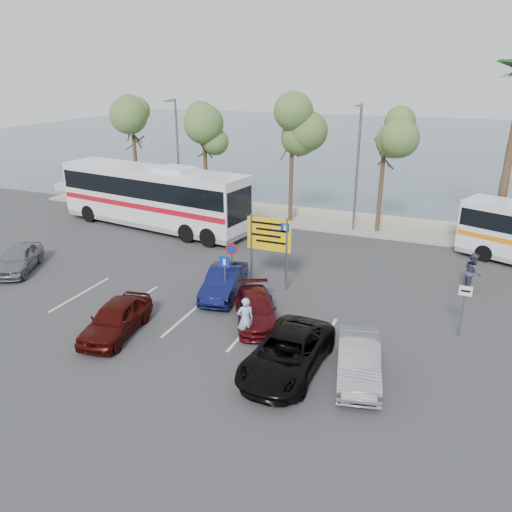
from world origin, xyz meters
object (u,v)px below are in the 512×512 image
at_px(suv_black, 287,353).
at_px(car_blue, 224,282).
at_px(car_silver_a, 18,259).
at_px(street_lamp_right, 357,162).
at_px(car_red, 116,319).
at_px(pedestrian_near, 245,319).
at_px(coach_bus_left, 153,199).
at_px(car_maroon, 256,309).
at_px(direction_sign, 269,240).
at_px(car_silver_b, 358,360).
at_px(pedestrian_far, 473,272).
at_px(street_lamp_left, 177,151).

bearing_deg(suv_black, car_blue, 136.79).
bearing_deg(car_silver_a, street_lamp_right, 15.73).
distance_m(car_silver_a, car_red, 9.72).
height_order(car_silver_a, pedestrian_near, pedestrian_near).
height_order(coach_bus_left, car_maroon, coach_bus_left).
height_order(car_silver_a, car_red, car_red).
height_order(direction_sign, car_silver_b, direction_sign).
bearing_deg(street_lamp_right, coach_bus_left, -162.71).
height_order(street_lamp_right, pedestrian_far, street_lamp_right).
bearing_deg(car_red, car_silver_a, 149.46).
distance_m(car_silver_b, pedestrian_far, 10.04).
distance_m(car_blue, car_maroon, 3.09).
distance_m(car_blue, car_silver_b, 8.42).
relative_size(car_silver_a, car_silver_b, 0.98).
distance_m(direction_sign, car_blue, 2.92).
bearing_deg(car_maroon, car_silver_a, 150.61).
bearing_deg(street_lamp_left, car_silver_a, -98.52).
relative_size(car_silver_b, pedestrian_near, 2.22).
bearing_deg(car_silver_b, pedestrian_near, 156.94).
xyz_separation_m(coach_bus_left, suv_black, (13.88, -12.95, -1.30)).
height_order(suv_black, pedestrian_far, pedestrian_far).
relative_size(direction_sign, pedestrian_near, 1.97).
bearing_deg(street_lamp_right, car_blue, -106.67).
bearing_deg(car_silver_b, car_maroon, 140.76).
distance_m(direction_sign, car_silver_b, 8.44).
xyz_separation_m(car_silver_b, pedestrian_near, (-4.60, 0.87, 0.25)).
bearing_deg(car_silver_a, car_maroon, -28.46).
bearing_deg(coach_bus_left, street_lamp_right, 17.29).
bearing_deg(street_lamp_left, coach_bus_left, -85.35).
relative_size(street_lamp_left, car_red, 1.97).
bearing_deg(car_maroon, street_lamp_left, 103.34).
height_order(direction_sign, coach_bus_left, coach_bus_left).
relative_size(direction_sign, pedestrian_far, 1.90).
bearing_deg(street_lamp_left, car_red, -67.64).
distance_m(car_silver_b, pedestrian_near, 4.69).
bearing_deg(car_silver_a, car_blue, -19.28).
relative_size(street_lamp_right, car_silver_b, 1.97).
bearing_deg(car_blue, car_maroon, -49.22).
xyz_separation_m(car_silver_a, pedestrian_far, (22.20, 6.33, 0.27)).
height_order(car_blue, car_silver_b, car_blue).
bearing_deg(coach_bus_left, car_silver_a, -103.86).
bearing_deg(car_maroon, pedestrian_far, 12.69).
xyz_separation_m(car_silver_a, car_blue, (11.40, 1.33, -0.00)).
height_order(street_lamp_right, suv_black, street_lamp_right).
height_order(street_lamp_left, pedestrian_near, street_lamp_left).
bearing_deg(street_lamp_left, street_lamp_right, 0.00).
bearing_deg(car_blue, pedestrian_far, 14.53).
relative_size(direction_sign, coach_bus_left, 0.26).
bearing_deg(car_silver_b, pedestrian_far, 56.60).
bearing_deg(car_silver_a, street_lamp_left, 55.53).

